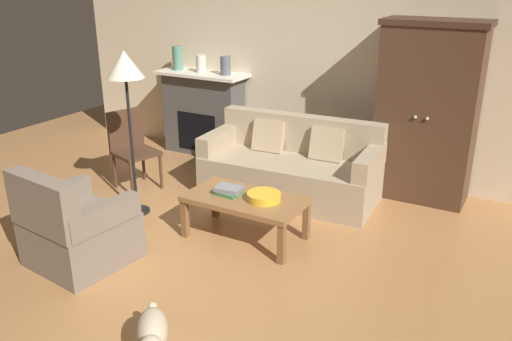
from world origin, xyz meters
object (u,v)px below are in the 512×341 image
object	(u,v)px
mantel_vase_jade	(178,58)
dog	(152,334)
fruit_bowl	(264,197)
armchair_near_left	(75,230)
mantel_vase_slate	(226,66)
fireplace	(204,113)
armoire	(427,112)
coffee_table	(245,202)
mantel_vase_cream	(201,64)
book_stack	(228,191)
floor_lamp	(126,75)
side_chair_wooden	(132,144)
couch	(292,168)

from	to	relation	value
mantel_vase_jade	dog	bearing A→B (deg)	-55.56
fruit_bowl	armchair_near_left	distance (m)	1.66
armchair_near_left	mantel_vase_slate	bearing A→B (deg)	96.77
fruit_bowl	armchair_near_left	size ratio (longest dim) A/B	0.36
fireplace	armoire	xyz separation A→B (m)	(2.95, -0.08, 0.40)
coffee_table	mantel_vase_cream	size ratio (longest dim) A/B	4.85
dog	book_stack	bearing A→B (deg)	107.01
mantel_vase_cream	floor_lamp	world-z (taller)	floor_lamp
fruit_bowl	book_stack	bearing A→B (deg)	-172.74
fireplace	book_stack	xyz separation A→B (m)	(1.59, -1.91, -0.11)
armchair_near_left	side_chair_wooden	world-z (taller)	side_chair_wooden
fruit_bowl	mantel_vase_slate	xyz separation A→B (m)	(-1.57, 1.85, 0.78)
couch	mantel_vase_jade	bearing A→B (deg)	160.49
fireplace	floor_lamp	distance (m)	2.20
fireplace	mantel_vase_slate	distance (m)	0.77
book_stack	side_chair_wooden	distance (m)	1.70
coffee_table	floor_lamp	world-z (taller)	floor_lamp
mantel_vase_jade	floor_lamp	distance (m)	2.13
armoire	couch	bearing A→B (deg)	-151.80
mantel_vase_jade	mantel_vase_slate	xyz separation A→B (m)	(0.76, 0.00, -0.04)
fireplace	mantel_vase_cream	distance (m)	0.66
fireplace	floor_lamp	bearing A→B (deg)	-76.15
fireplace	dog	distance (m)	4.27
mantel_vase_slate	coffee_table	bearing A→B (deg)	-53.57
fireplace	coffee_table	bearing A→B (deg)	-47.00
mantel_vase_cream	side_chair_wooden	world-z (taller)	mantel_vase_cream
book_stack	mantel_vase_cream	world-z (taller)	mantel_vase_cream
mantel_vase_slate	dog	distance (m)	4.18
fruit_bowl	dog	xyz separation A→B (m)	(0.19, -1.81, -0.21)
mantel_vase_jade	armchair_near_left	bearing A→B (deg)	-69.49
armchair_near_left	book_stack	bearing A→B (deg)	51.55
couch	dog	distance (m)	2.96
fireplace	fruit_bowl	xyz separation A→B (m)	(1.95, -1.87, -0.11)
fruit_bowl	mantel_vase_jade	xyz separation A→B (m)	(-2.33, 1.85, 0.82)
coffee_table	dog	distance (m)	1.84
mantel_vase_slate	armchair_near_left	distance (m)	3.14
armchair_near_left	dog	bearing A→B (deg)	-26.20
book_stack	fruit_bowl	bearing A→B (deg)	7.26
couch	floor_lamp	xyz separation A→B (m)	(-1.21, -1.20, 1.13)
mantel_vase_cream	book_stack	bearing A→B (deg)	-49.99
side_chair_wooden	fireplace	bearing A→B (deg)	88.84
fireplace	side_chair_wooden	world-z (taller)	fireplace
mantel_vase_slate	side_chair_wooden	world-z (taller)	mantel_vase_slate
coffee_table	armchair_near_left	distance (m)	1.51
mantel_vase_jade	side_chair_wooden	world-z (taller)	mantel_vase_jade
book_stack	mantel_vase_slate	world-z (taller)	mantel_vase_slate
mantel_vase_slate	armchair_near_left	world-z (taller)	mantel_vase_slate
couch	mantel_vase_jade	xyz separation A→B (m)	(-2.07, 0.73, 0.96)
fireplace	mantel_vase_slate	xyz separation A→B (m)	(0.38, -0.02, 0.67)
couch	fruit_bowl	xyz separation A→B (m)	(0.25, -1.12, 0.14)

